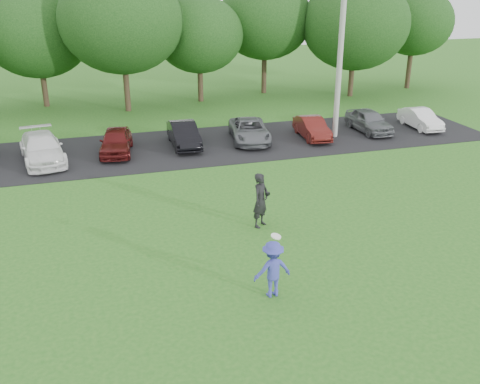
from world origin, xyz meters
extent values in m
plane|color=#25661D|center=(0.00, 0.00, 0.00)|extent=(100.00, 100.00, 0.00)
cube|color=black|center=(0.00, 13.00, 0.01)|extent=(32.00, 6.50, 0.03)
cylinder|color=#A6A6A1|center=(7.94, 12.57, 5.00)|extent=(0.28, 0.28, 10.00)
imported|color=#3D42AD|center=(-0.36, -0.74, 0.80)|extent=(1.06, 0.65, 1.60)
cylinder|color=white|center=(-0.37, -0.94, 1.87)|extent=(0.28, 0.27, 0.13)
imported|color=black|center=(0.70, 3.41, 0.95)|extent=(0.83, 0.79, 1.91)
cube|color=black|center=(0.88, 3.23, 1.23)|extent=(0.17, 0.17, 0.10)
imported|color=white|center=(-6.73, 12.64, 0.65)|extent=(2.40, 4.51, 1.24)
imported|color=#501111|center=(-3.39, 12.90, 0.63)|extent=(1.94, 3.71, 1.20)
imported|color=black|center=(-0.06, 13.14, 0.62)|extent=(1.31, 3.60, 1.18)
imported|color=slate|center=(3.34, 13.05, 0.58)|extent=(2.46, 4.24, 1.11)
imported|color=#551612|center=(6.64, 12.65, 0.57)|extent=(1.38, 3.36, 1.08)
imported|color=slate|center=(10.11, 12.91, 0.63)|extent=(1.45, 3.54, 1.20)
imported|color=white|center=(13.22, 12.72, 0.56)|extent=(1.25, 3.26, 1.06)
cylinder|color=#38281C|center=(-7.00, 24.40, 1.10)|extent=(0.36, 0.36, 2.20)
ellipsoid|color=#214C19|center=(-7.00, 24.40, 4.71)|extent=(6.68, 6.68, 5.68)
cylinder|color=#38281C|center=(-2.00, 21.60, 1.35)|extent=(0.36, 0.36, 2.70)
ellipsoid|color=#214C19|center=(-2.00, 21.60, 5.48)|extent=(7.42, 7.42, 6.31)
cylinder|color=#38281C|center=(3.00, 23.00, 1.10)|extent=(0.36, 0.36, 2.20)
ellipsoid|color=#214C19|center=(3.00, 23.00, 4.36)|extent=(5.76, 5.76, 4.90)
cylinder|color=#38281C|center=(8.00, 24.40, 1.35)|extent=(0.36, 0.36, 2.70)
ellipsoid|color=#214C19|center=(8.00, 24.40, 5.14)|extent=(6.50, 6.50, 5.53)
cylinder|color=#38281C|center=(13.50, 21.60, 1.10)|extent=(0.36, 0.36, 2.20)
ellipsoid|color=#214C19|center=(13.50, 21.60, 4.92)|extent=(7.24, 7.24, 6.15)
cylinder|color=#38281C|center=(19.00, 23.00, 1.35)|extent=(0.36, 0.36, 2.70)
ellipsoid|color=#214C19|center=(19.00, 23.00, 4.79)|extent=(5.58, 5.58, 4.74)
camera|label=1|loc=(-4.68, -12.27, 8.03)|focal=40.00mm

